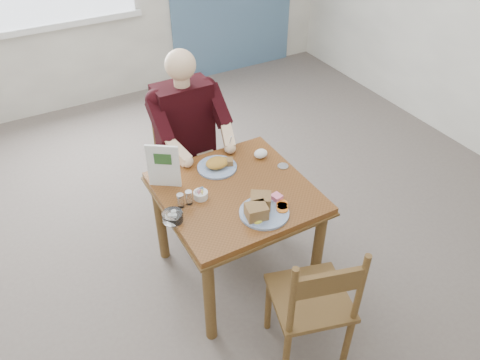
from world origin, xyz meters
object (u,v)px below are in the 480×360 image
far_plate (218,165)px  chair_far (187,160)px  table (236,203)px  chair_near (313,303)px  diner (188,129)px  near_plate (262,208)px

far_plate → chair_far: bearing=90.8°
table → chair_near: 0.79m
diner → near_plate: size_ratio=3.72×
table → far_plate: far_plate is taller
chair_far → near_plate: 1.10m
table → near_plate: near_plate is taller
chair_far → near_plate: size_ratio=2.55×
chair_near → near_plate: chair_near is taller
diner → far_plate: (0.01, -0.45, -0.03)m
diner → near_plate: (0.03, -0.97, -0.02)m
table → chair_near: chair_near is taller
chair_near → diner: size_ratio=0.69×
diner → near_plate: diner is taller
near_plate → diner: bearing=91.8°
near_plate → chair_near: bearing=-86.9°
table → diner: diner is taller
table → diner: size_ratio=0.66×
chair_near → far_plate: (-0.05, 1.03, 0.30)m
near_plate → far_plate: (-0.02, 0.52, -0.01)m
chair_far → diner: size_ratio=0.69×
chair_near → diner: 1.52m
diner → chair_far: bearing=90.0°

